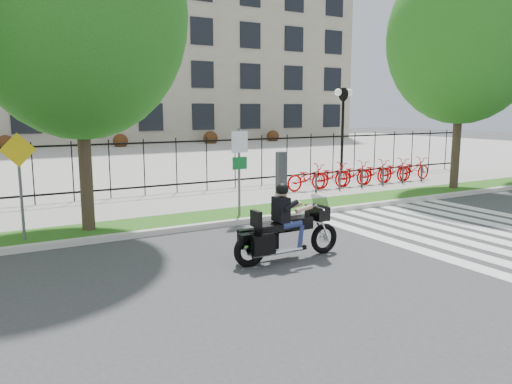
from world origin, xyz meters
TOP-DOWN VIEW (x-y plane):
  - ground at (0.00, 0.00)m, footprint 120.00×120.00m
  - curb at (0.00, 4.10)m, footprint 60.00×0.20m
  - grass_verge at (0.00, 4.95)m, footprint 60.00×1.50m
  - sidewalk at (0.00, 7.45)m, footprint 60.00×3.50m
  - plaza at (0.00, 25.00)m, footprint 80.00×34.00m
  - crosswalk_stripes at (4.83, 0.00)m, footprint 5.70×8.00m
  - iron_fence at (0.00, 9.20)m, footprint 30.00×0.06m
  - office_building at (0.00, 44.92)m, footprint 60.00×21.90m
  - lamp_post_right at (10.00, 12.00)m, footprint 1.06×0.70m
  - street_tree_1 at (-4.00, 4.95)m, footprint 5.28×5.28m
  - street_tree_2 at (9.78, 4.95)m, footprint 5.58×5.58m
  - bike_share_station at (7.12, 7.20)m, footprint 7.81×0.87m
  - sign_pole_regulatory at (0.14, 4.58)m, footprint 0.50×0.09m
  - sign_pole_warning at (-5.53, 4.58)m, footprint 0.78×0.09m
  - motorcycle_rider at (-0.79, 0.68)m, footprint 2.58×0.75m

SIDE VIEW (x-z plane):
  - ground at x=0.00m, z-range 0.00..0.00m
  - crosswalk_stripes at x=4.83m, z-range 0.00..0.01m
  - plaza at x=0.00m, z-range 0.00..0.10m
  - curb at x=0.00m, z-range 0.00..0.15m
  - grass_verge at x=0.00m, z-range 0.00..0.15m
  - sidewalk at x=0.00m, z-range 0.00..0.15m
  - bike_share_station at x=7.12m, z-range -0.11..1.39m
  - motorcycle_rider at x=-0.79m, z-range -0.33..1.66m
  - iron_fence at x=0.00m, z-range 0.15..2.15m
  - sign_pole_regulatory at x=0.14m, z-range 0.49..2.99m
  - sign_pole_warning at x=-5.53m, z-range 0.50..2.99m
  - lamp_post_right at x=10.00m, z-range 1.08..5.33m
  - street_tree_1 at x=-4.00m, z-range 1.27..9.60m
  - street_tree_2 at x=9.78m, z-range 1.37..10.23m
  - office_building at x=0.00m, z-range -0.11..20.04m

